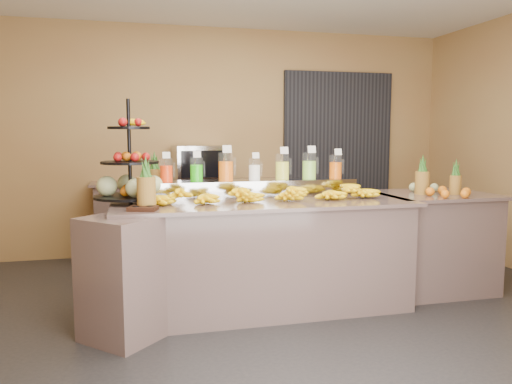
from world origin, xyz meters
name	(u,v)px	position (x,y,z in m)	size (l,w,h in m)	color
ground	(272,319)	(0.00, 0.00, 0.00)	(6.00, 6.00, 0.00)	black
room_envelope	(269,92)	(0.19, 0.79, 1.88)	(6.04, 5.02, 2.82)	#996A3D
buffet_counter	(251,256)	(-0.12, 0.26, 0.47)	(2.75, 1.25, 0.93)	gray
right_counter	(431,241)	(1.70, 0.40, 0.47)	(1.08, 0.88, 0.93)	gray
back_ledge	(223,217)	(0.00, 2.25, 0.47)	(3.10, 0.55, 0.93)	gray
pitcher_tray	(254,188)	(-0.01, 0.58, 1.01)	(1.85, 0.30, 0.15)	gray
juice_pitcher_orange_a	(166,171)	(-0.79, 0.58, 1.17)	(0.11, 0.12, 0.27)	silver
juice_pitcher_green	(197,171)	(-0.53, 0.58, 1.17)	(0.11, 0.12, 0.27)	silver
juice_pitcher_orange_b	(226,168)	(-0.27, 0.58, 1.19)	(0.13, 0.14, 0.32)	silver
juice_pitcher_milk	(254,170)	(-0.01, 0.58, 1.17)	(0.11, 0.11, 0.26)	silver
juice_pitcher_lemon	(282,168)	(0.25, 0.58, 1.18)	(0.13, 0.13, 0.31)	silver
juice_pitcher_lime	(309,167)	(0.51, 0.58, 1.19)	(0.13, 0.13, 0.31)	silver
juice_pitcher_orange_c	(336,168)	(0.77, 0.58, 1.18)	(0.12, 0.12, 0.28)	silver
banana_heap	(266,192)	(0.01, 0.27, 1.00)	(2.02, 0.18, 0.17)	yellow
fruit_stand	(135,176)	(-1.05, 0.46, 1.15)	(0.68, 0.68, 0.84)	black
condiment_caddy	(143,208)	(-1.00, -0.04, 0.95)	(0.20, 0.15, 0.03)	black
pineapple_left_a	(146,189)	(-0.97, 0.06, 1.08)	(0.14, 0.14, 0.40)	brown
pineapple_left_b	(155,180)	(-0.88, 0.73, 1.08)	(0.14, 0.14, 0.41)	brown
right_fruit_pile	(443,188)	(1.68, 0.24, 1.00)	(0.40, 0.39, 0.21)	brown
oven_warmer	(200,163)	(-0.27, 2.25, 1.14)	(0.63, 0.44, 0.42)	gray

